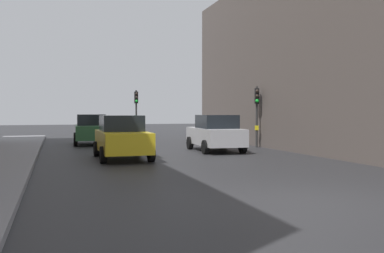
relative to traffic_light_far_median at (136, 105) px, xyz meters
name	(u,v)px	position (x,y,z in m)	size (l,w,h in m)	color
ground_plane	(301,201)	(-0.56, -22.40, -2.39)	(120.00, 120.00, 0.00)	#28282B
building_facade_right	(384,58)	(11.11, -11.72, 2.35)	(12.00, 24.27, 9.49)	#5B514C
traffic_light_far_median	(136,105)	(0.00, 0.00, 0.00)	(0.25, 0.43, 3.47)	#2D2D2D
traffic_light_mid_street	(257,105)	(4.80, -9.48, -0.13)	(0.34, 0.45, 3.28)	#2D2D2D
car_yellow_taxi	(122,137)	(-2.96, -12.96, -1.51)	(2.03, 4.20, 1.76)	yellow
car_silver_hatchback	(215,133)	(1.86, -10.95, -1.51)	(2.17, 4.28, 1.76)	#BCBCC1
car_green_estate	(91,129)	(-3.50, -4.36, -1.51)	(2.16, 4.27, 1.76)	#2D6038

